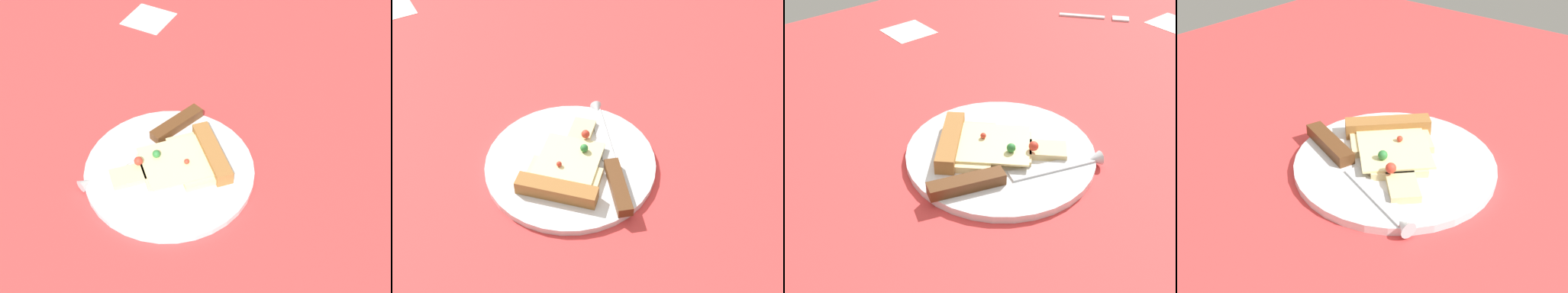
{
  "view_description": "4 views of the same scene",
  "coord_description": "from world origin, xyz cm",
  "views": [
    {
      "loc": [
        40.31,
        38.05,
        62.64
      ],
      "look_at": [
        -9.71,
        12.42,
        4.08
      ],
      "focal_mm": 48.74,
      "sensor_mm": 36.0,
      "label": 1
    },
    {
      "loc": [
        -55.43,
        34.28,
        59.31
      ],
      "look_at": [
        -6.99,
        6.96,
        3.62
      ],
      "focal_mm": 47.65,
      "sensor_mm": 36.0,
      "label": 2
    },
    {
      "loc": [
        -43.4,
        -31.46,
        42.41
      ],
      "look_at": [
        -8.91,
        10.89,
        2.32
      ],
      "focal_mm": 45.52,
      "sensor_mm": 36.0,
      "label": 3
    },
    {
      "loc": [
        24.16,
        -32.04,
        35.98
      ],
      "look_at": [
        -7.99,
        7.12,
        3.77
      ],
      "focal_mm": 43.73,
      "sensor_mm": 36.0,
      "label": 4
    }
  ],
  "objects": [
    {
      "name": "ground_plane",
      "position": [
        -0.02,
        -0.01,
        -1.5
      ],
      "size": [
        150.62,
        150.62,
        3.0
      ],
      "color": "#D13838",
      "rests_on": "ground"
    },
    {
      "name": "plate",
      "position": [
        -6.28,
        9.64,
        0.54
      ],
      "size": [
        26.36,
        26.36,
        1.09
      ],
      "primitive_type": "cylinder",
      "color": "silver",
      "rests_on": "ground_plane"
    },
    {
      "name": "pizza_slice",
      "position": [
        -8.12,
        11.41,
        1.88
      ],
      "size": [
        17.89,
        17.75,
        2.65
      ],
      "rotation": [
        0.0,
        0.0,
        3.94
      ],
      "color": "beige",
      "rests_on": "plate"
    },
    {
      "name": "knife",
      "position": [
        -10.51,
        4.83,
        1.69
      ],
      "size": [
        23.37,
        9.82,
        2.45
      ],
      "rotation": [
        0.0,
        0.0,
        4.38
      ],
      "color": "silver",
      "rests_on": "plate"
    }
  ]
}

